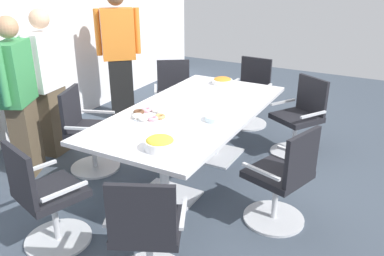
# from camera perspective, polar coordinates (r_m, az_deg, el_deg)

# --- Properties ---
(ground_plane) EXTENTS (10.00, 10.00, 0.01)m
(ground_plane) POSITION_cam_1_polar(r_m,az_deg,el_deg) (4.36, 0.00, -6.74)
(ground_plane) COLOR #3D4754
(back_wall) EXTENTS (8.00, 0.10, 2.80)m
(back_wall) POSITION_cam_1_polar(r_m,az_deg,el_deg) (5.42, -23.55, 13.07)
(back_wall) COLOR white
(back_wall) RESTS_ON ground
(conference_table) EXTENTS (2.40, 1.20, 0.75)m
(conference_table) POSITION_cam_1_polar(r_m,az_deg,el_deg) (4.09, 0.00, 0.97)
(conference_table) COLOR silver
(conference_table) RESTS_ON ground
(office_chair_0) EXTENTS (0.72, 0.72, 0.91)m
(office_chair_0) POSITION_cam_1_polar(r_m,az_deg,el_deg) (2.84, -6.39, -15.21)
(office_chair_0) COLOR silver
(office_chair_0) RESTS_ON ground
(office_chair_1) EXTENTS (0.68, 0.68, 0.91)m
(office_chair_1) POSITION_cam_1_polar(r_m,az_deg,el_deg) (3.51, 12.73, -7.52)
(office_chair_1) COLOR silver
(office_chair_1) RESTS_ON ground
(office_chair_2) EXTENTS (0.74, 0.74, 0.91)m
(office_chair_2) POSITION_cam_1_polar(r_m,az_deg,el_deg) (4.85, 15.06, 0.94)
(office_chair_2) COLOR silver
(office_chair_2) RESTS_ON ground
(office_chair_3) EXTENTS (0.57, 0.57, 0.91)m
(office_chair_3) POSITION_cam_1_polar(r_m,az_deg,el_deg) (5.63, 8.29, 4.56)
(office_chair_3) COLOR silver
(office_chair_3) RESTS_ON ground
(office_chair_4) EXTENTS (0.75, 0.75, 0.91)m
(office_chair_4) POSITION_cam_1_polar(r_m,az_deg,el_deg) (5.43, -2.56, 4.10)
(office_chair_4) COLOR silver
(office_chair_4) RESTS_ON ground
(office_chair_5) EXTENTS (0.70, 0.70, 0.91)m
(office_chair_5) POSITION_cam_1_polar(r_m,az_deg,el_deg) (4.47, -14.66, -0.89)
(office_chair_5) COLOR silver
(office_chair_5) RESTS_ON ground
(office_chair_6) EXTENTS (0.67, 0.67, 0.91)m
(office_chair_6) POSITION_cam_1_polar(r_m,az_deg,el_deg) (3.38, -20.09, -9.74)
(office_chair_6) COLOR silver
(office_chair_6) RESTS_ON ground
(person_standing_1) EXTENTS (0.58, 0.40, 1.66)m
(person_standing_1) POSITION_cam_1_polar(r_m,az_deg,el_deg) (4.46, -23.41, 4.16)
(person_standing_1) COLOR brown
(person_standing_1) RESTS_ON ground
(person_standing_2) EXTENTS (0.62, 0.28, 1.68)m
(person_standing_2) POSITION_cam_1_polar(r_m,az_deg,el_deg) (4.83, -19.78, 6.15)
(person_standing_2) COLOR brown
(person_standing_2) RESTS_ON ground
(person_standing_3) EXTENTS (0.47, 0.51, 1.82)m
(person_standing_3) POSITION_cam_1_polar(r_m,az_deg,el_deg) (5.75, -10.33, 10.49)
(person_standing_3) COLOR black
(person_standing_3) RESTS_ON ground
(snack_bowl_chips_yellow) EXTENTS (0.25, 0.25, 0.11)m
(snack_bowl_chips_yellow) POSITION_cam_1_polar(r_m,az_deg,el_deg) (3.19, -4.59, -2.14)
(snack_bowl_chips_yellow) COLOR white
(snack_bowl_chips_yellow) RESTS_ON conference_table
(snack_bowl_chips_orange) EXTENTS (0.24, 0.24, 0.09)m
(snack_bowl_chips_orange) POSITION_cam_1_polar(r_m,az_deg,el_deg) (4.91, 4.36, 6.72)
(snack_bowl_chips_orange) COLOR white
(snack_bowl_chips_orange) RESTS_ON conference_table
(donut_platter) EXTENTS (0.36, 0.36, 0.04)m
(donut_platter) POSITION_cam_1_polar(r_m,az_deg,el_deg) (3.88, -6.02, 1.91)
(donut_platter) COLOR white
(donut_platter) RESTS_ON conference_table
(plate_stack) EXTENTS (0.21, 0.21, 0.05)m
(plate_stack) POSITION_cam_1_polar(r_m,az_deg,el_deg) (3.76, 3.45, 1.38)
(plate_stack) COLOR white
(plate_stack) RESTS_ON conference_table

